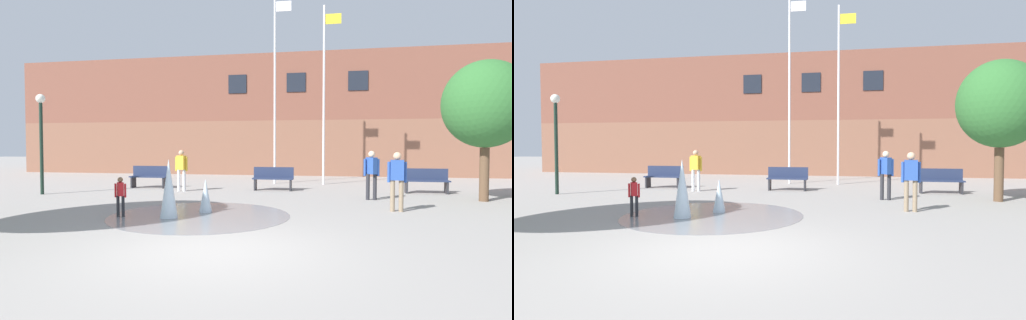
% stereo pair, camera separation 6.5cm
% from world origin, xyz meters
% --- Properties ---
extents(ground_plane, '(100.00, 100.00, 0.00)m').
position_xyz_m(ground_plane, '(0.00, 0.00, 0.00)').
color(ground_plane, gray).
extents(library_building, '(36.00, 6.05, 7.23)m').
position_xyz_m(library_building, '(0.00, 20.00, 3.61)').
color(library_building, brown).
rests_on(library_building, ground).
extents(splash_fountain, '(4.54, 4.54, 1.44)m').
position_xyz_m(splash_fountain, '(-1.58, 3.09, 0.44)').
color(splash_fountain, gray).
rests_on(splash_fountain, ground).
extents(park_bench_left_of_flagpoles, '(1.60, 0.44, 0.91)m').
position_xyz_m(park_bench_left_of_flagpoles, '(-5.47, 9.19, 0.48)').
color(park_bench_left_of_flagpoles, '#28282D').
rests_on(park_bench_left_of_flagpoles, ground).
extents(park_bench_center, '(1.60, 0.44, 0.91)m').
position_xyz_m(park_bench_center, '(-0.24, 9.18, 0.48)').
color(park_bench_center, '#28282D').
rests_on(park_bench_center, ground).
extents(park_bench_under_right_flagpole, '(1.60, 0.44, 0.91)m').
position_xyz_m(park_bench_under_right_flagpole, '(5.46, 9.23, 0.48)').
color(park_bench_under_right_flagpole, '#28282D').
rests_on(park_bench_under_right_flagpole, ground).
extents(adult_in_red, '(0.50, 0.23, 1.59)m').
position_xyz_m(adult_in_red, '(3.72, 4.73, 0.93)').
color(adult_in_red, '#89755B').
rests_on(adult_in_red, ground).
extents(adult_near_bench, '(0.50, 0.39, 1.59)m').
position_xyz_m(adult_near_bench, '(3.29, 6.98, 0.93)').
color(adult_near_bench, '#28282D').
rests_on(adult_near_bench, ground).
extents(child_running, '(0.31, 0.24, 0.99)m').
position_xyz_m(child_running, '(-3.12, 2.65, 0.58)').
color(child_running, '#28282D').
rests_on(child_running, ground).
extents(adult_watching, '(0.50, 0.29, 1.59)m').
position_xyz_m(adult_watching, '(-3.68, 8.22, 0.93)').
color(adult_watching, silver).
rests_on(adult_watching, ground).
extents(flagpole_left, '(0.80, 0.10, 8.76)m').
position_xyz_m(flagpole_left, '(-0.54, 11.98, 4.63)').
color(flagpole_left, silver).
rests_on(flagpole_left, ground).
extents(flagpole_right, '(0.80, 0.10, 8.06)m').
position_xyz_m(flagpole_right, '(1.70, 11.98, 4.28)').
color(flagpole_right, silver).
rests_on(flagpole_right, ground).
extents(lamp_post_left_lane, '(0.32, 0.32, 3.61)m').
position_xyz_m(lamp_post_left_lane, '(-8.27, 6.35, 2.38)').
color(lamp_post_left_lane, '#192D23').
rests_on(lamp_post_left_lane, ground).
extents(street_tree_near_building, '(2.59, 2.59, 4.44)m').
position_xyz_m(street_tree_near_building, '(6.76, 7.30, 3.06)').
color(street_tree_near_building, brown).
rests_on(street_tree_near_building, ground).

